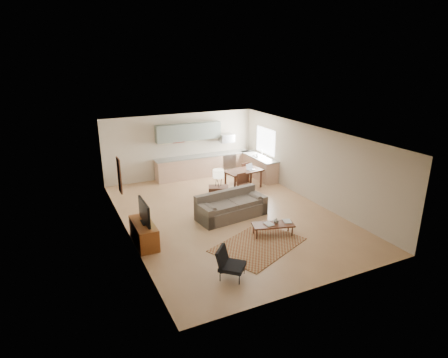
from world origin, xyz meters
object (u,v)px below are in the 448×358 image
armchair (232,264)px  tv_credenza (144,233)px  sofa (232,205)px  console_table (218,197)px  coffee_table (273,230)px  dining_table (243,179)px

armchair → tv_credenza: bearing=72.4°
sofa → tv_credenza: size_ratio=1.74×
armchair → console_table: (1.48, 3.98, 0.02)m
coffee_table → dining_table: dining_table is taller
sofa → console_table: bearing=86.3°
armchair → dining_table: dining_table is taller
coffee_table → tv_credenza: tv_credenza is taller
sofa → console_table: 0.89m
console_table → coffee_table: bearing=-53.6°
coffee_table → armchair: size_ratio=1.64×
sofa → armchair: bearing=-123.5°
armchair → console_table: console_table is taller
sofa → dining_table: size_ratio=1.61×
tv_credenza → dining_table: 5.41m
tv_credenza → console_table: console_table is taller
sofa → console_table: size_ratio=3.06×
coffee_table → tv_credenza: (-3.50, 1.13, 0.13)m
coffee_table → console_table: (-0.56, 2.56, 0.20)m
sofa → armchair: size_ratio=3.19×
coffee_table → armchair: armchair is taller
sofa → tv_credenza: bearing=-177.1°
coffee_table → sofa: bearing=123.1°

